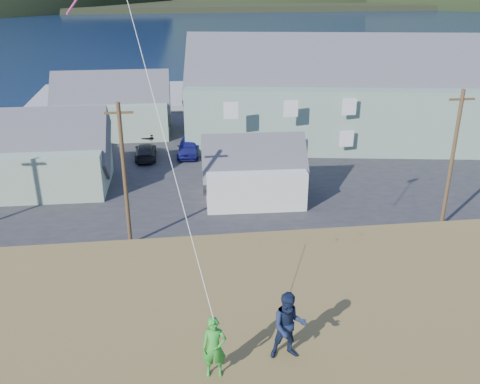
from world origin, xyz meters
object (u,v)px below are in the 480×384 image
(lodge, at_px, (374,95))
(shed_white, at_px, (254,171))
(shed_palegreen_near, at_px, (40,155))
(kite_flyer_green, at_px, (214,347))
(kite_flyer_navy, at_px, (289,326))
(shed_palegreen_far, at_px, (112,106))
(wharf, at_px, (141,97))

(lodge, xyz_separation_m, shed_white, (-13.15, -12.16, -2.45))
(shed_palegreen_near, xyz_separation_m, kite_flyer_green, (10.79, -29.74, 5.16))
(lodge, distance_m, shed_white, 18.07)
(lodge, height_order, shed_white, lodge)
(kite_flyer_green, bearing_deg, kite_flyer_navy, 16.77)
(shed_palegreen_far, relative_size, kite_flyer_green, 7.53)
(kite_flyer_navy, bearing_deg, kite_flyer_green, -165.98)
(kite_flyer_navy, bearing_deg, lodge, 68.08)
(kite_flyer_green, height_order, kite_flyer_navy, kite_flyer_navy)
(kite_flyer_navy, bearing_deg, shed_palegreen_far, 102.64)
(wharf, xyz_separation_m, shed_palegreen_far, (-1.97, -14.81, 2.49))
(wharf, height_order, kite_flyer_green, kite_flyer_green)
(shed_palegreen_near, distance_m, shed_palegreen_far, 14.38)
(wharf, height_order, shed_white, shed_white)
(wharf, distance_m, shed_palegreen_near, 29.33)
(lodge, bearing_deg, kite_flyer_navy, -104.15)
(shed_palegreen_near, bearing_deg, lodge, 16.64)
(wharf, height_order, shed_palegreen_far, shed_palegreen_far)
(shed_palegreen_far, distance_m, kite_flyer_green, 44.32)
(kite_flyer_green, bearing_deg, shed_palegreen_far, 102.99)
(lodge, bearing_deg, shed_palegreen_far, 176.17)
(wharf, xyz_separation_m, shed_white, (9.56, -32.71, 1.82))
(shed_white, bearing_deg, lodge, 44.92)
(wharf, xyz_separation_m, shed_palegreen_near, (-6.07, -28.60, 2.36))
(shed_palegreen_far, bearing_deg, wharf, 83.28)
(shed_white, bearing_deg, shed_palegreen_far, 124.97)
(shed_white, relative_size, kite_flyer_navy, 4.28)
(wharf, distance_m, shed_white, 34.13)
(shed_palegreen_near, distance_m, kite_flyer_green, 32.05)
(shed_white, xyz_separation_m, shed_palegreen_far, (-11.53, 17.90, 0.67))
(shed_white, bearing_deg, wharf, 108.46)
(wharf, height_order, lodge, lodge)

